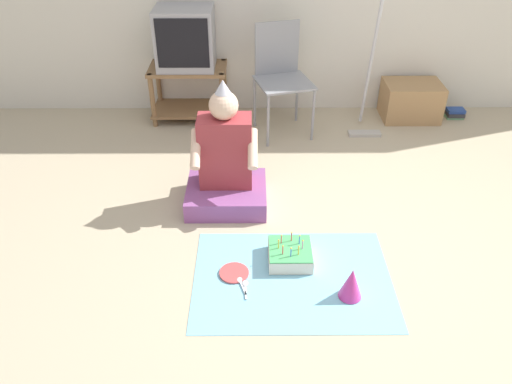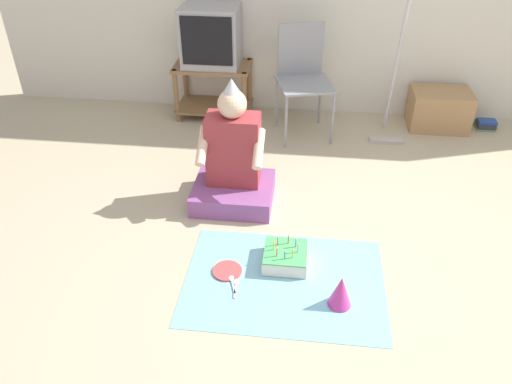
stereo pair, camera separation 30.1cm
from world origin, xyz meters
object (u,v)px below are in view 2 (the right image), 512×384
person_seated (233,165)px  tv (211,36)px  cardboard_box_stack (439,109)px  folding_chair (303,73)px  dust_mop (391,102)px  party_hat_blue (341,291)px  paper_plate (227,271)px  book_pile (485,124)px  birthday_cake (285,257)px

person_seated → tv: bearing=106.0°
cardboard_box_stack → person_seated: bearing=-140.6°
folding_chair → dust_mop: size_ratio=0.77×
party_hat_blue → paper_plate: party_hat_blue is taller
person_seated → folding_chair: bearing=69.5°
folding_chair → person_seated: 1.23m
book_pile → dust_mop: bearing=-161.8°
dust_mop → birthday_cake: dust_mop is taller
dust_mop → person_seated: (-1.16, -1.05, -0.06)m
tv → cardboard_box_stack: bearing=-0.3°
person_seated → paper_plate: size_ratio=5.15×
book_pile → birthday_cake: size_ratio=0.65×
dust_mop → birthday_cake: 1.87m
party_hat_blue → book_pile: bearing=59.5°
person_seated → birthday_cake: size_ratio=3.45×
tv → book_pile: bearing=-0.1°
person_seated → dust_mop: bearing=42.2°
book_pile → paper_plate: (-2.00, -2.10, -0.03)m
cardboard_box_stack → person_seated: (-1.64, -1.35, 0.12)m
birthday_cake → party_hat_blue: size_ratio=1.34×
book_pile → folding_chair: bearing=-172.3°
folding_chair → dust_mop: (0.74, -0.08, -0.19)m
tv → paper_plate: bearing=-77.6°
tv → book_pile: (2.46, -0.00, -0.70)m
party_hat_blue → paper_plate: 0.68m
folding_chair → paper_plate: folding_chair is taller
dust_mop → person_seated: bearing=-137.8°
tv → cardboard_box_stack: 2.11m
tv → folding_chair: size_ratio=0.55×
tv → dust_mop: 1.63m
birthday_cake → cardboard_box_stack: bearing=58.2°
dust_mop → book_pile: dust_mop is taller
tv → birthday_cake: 2.25m
cardboard_box_stack → book_pile: (0.43, 0.01, -0.13)m
cardboard_box_stack → tv: bearing=179.7°
folding_chair → party_hat_blue: folding_chair is taller
paper_plate → birthday_cake: bearing=19.2°
person_seated → paper_plate: bearing=-84.4°
folding_chair → book_pile: 1.73m
tv → person_seated: (0.39, -1.36, -0.46)m
party_hat_blue → cardboard_box_stack: bearing=68.1°
cardboard_box_stack → book_pile: bearing=0.8°
tv → dust_mop: size_ratio=0.42×
dust_mop → party_hat_blue: 2.05m
birthday_cake → paper_plate: 0.36m
tv → party_hat_blue: tv is taller
party_hat_blue → birthday_cake: bearing=136.6°
folding_chair → book_pile: folding_chair is taller
book_pile → birthday_cake: bearing=-129.9°
paper_plate → tv: bearing=102.4°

